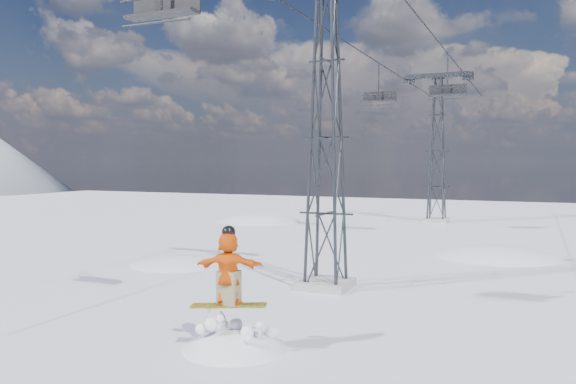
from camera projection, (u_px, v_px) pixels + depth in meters
name	position (u px, v px, depth m)	size (l,w,h in m)	color
ground	(181.00, 353.00, 13.53)	(120.00, 120.00, 0.00)	white
lift_tower_near	(326.00, 139.00, 20.23)	(5.20, 1.80, 11.43)	#999999
lift_tower_far	(437.00, 151.00, 43.08)	(5.20, 1.80, 11.43)	#999999
haul_cables	(399.00, 48.00, 30.46)	(4.46, 51.00, 0.06)	black
lift_chair_near	(163.00, 7.00, 14.86)	(2.14, 0.61, 2.65)	black
lift_chair_mid	(447.00, 91.00, 32.32)	(2.13, 0.61, 2.64)	black
lift_chair_far	(379.00, 97.00, 35.35)	(2.16, 0.62, 2.68)	black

